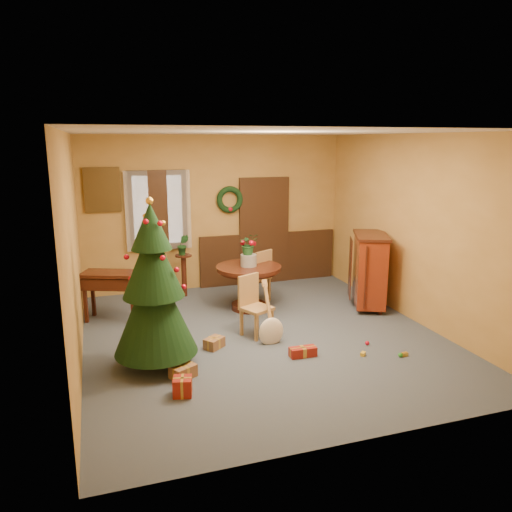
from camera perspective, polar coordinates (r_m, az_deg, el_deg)
name	(u,v)px	position (r m, az deg, el deg)	size (l,w,h in m)	color
room_envelope	(228,230)	(9.63, -3.27, 3.01)	(5.50, 5.50, 5.50)	#333B4A
dining_table	(249,279)	(8.37, -0.85, -2.65)	(1.09, 1.09, 0.75)	black
urn	(249,260)	(8.29, -0.86, -0.49)	(0.27, 0.27, 0.20)	slate
centerpiece_plant	(249,244)	(8.23, -0.86, 1.38)	(0.32, 0.28, 0.35)	#1E4C23
chair_near	(253,303)	(7.30, -0.32, -5.41)	(0.51, 0.51, 0.89)	#A67742
chair_far	(259,274)	(8.76, 0.35, -2.08)	(0.55, 0.55, 0.94)	#A67742
guitar	(271,315)	(6.99, 1.76, -6.71)	(0.36, 0.17, 0.86)	#F2E3C9
plant_stand	(184,270)	(9.18, -8.24, -1.65)	(0.30, 0.30, 0.77)	black
stand_plant	(183,245)	(9.07, -8.34, 1.29)	(0.21, 0.17, 0.38)	#19471E
christmas_tree	(154,289)	(6.26, -11.61, -3.68)	(1.04, 1.04, 2.15)	#382111
writing_desk	(111,284)	(8.18, -16.21, -3.08)	(0.98, 0.73, 0.78)	black
sideboard	(370,268)	(8.65, 12.87, -1.40)	(0.88, 1.12, 1.27)	#5C180A
gift_a	(183,371)	(6.23, -8.33, -12.91)	(0.35, 0.32, 0.16)	brown
gift_b	(183,386)	(5.83, -8.39, -14.53)	(0.25, 0.25, 0.21)	maroon
gift_c	(214,343)	(7.00, -4.80, -9.86)	(0.33, 0.31, 0.15)	brown
gift_d	(303,352)	(6.75, 5.38, -10.84)	(0.37, 0.15, 0.13)	maroon
toy_a	(271,326)	(7.68, 1.70, -8.05)	(0.08, 0.05, 0.05)	#254DA2
toy_b	(400,355)	(6.98, 16.17, -10.81)	(0.06, 0.06, 0.06)	#278223
toy_c	(363,354)	(6.90, 12.13, -10.89)	(0.08, 0.05, 0.05)	gold
toy_d	(367,343)	(7.25, 12.59, -9.68)	(0.06, 0.06, 0.06)	red
toy_e	(405,354)	(7.03, 16.64, -10.70)	(0.08, 0.05, 0.05)	gold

